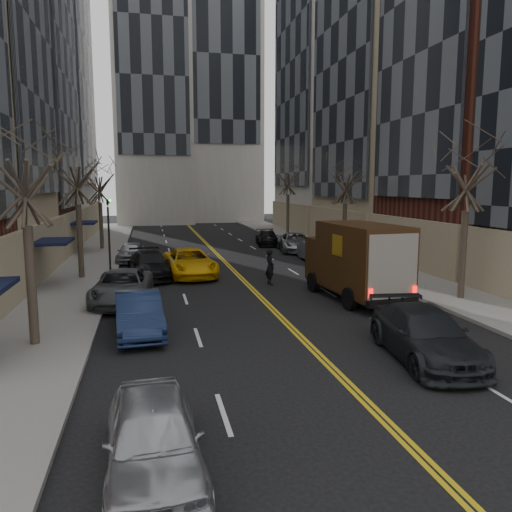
% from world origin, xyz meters
% --- Properties ---
extents(ground, '(160.00, 160.00, 0.00)m').
position_xyz_m(ground, '(0.00, 0.00, 0.00)').
color(ground, black).
rests_on(ground, ground).
extents(sidewalk_left, '(4.00, 66.00, 0.15)m').
position_xyz_m(sidewalk_left, '(-9.00, 27.00, 0.07)').
color(sidewalk_left, slate).
rests_on(sidewalk_left, ground).
extents(sidewalk_right, '(4.00, 66.00, 0.15)m').
position_xyz_m(sidewalk_right, '(9.00, 27.00, 0.07)').
color(sidewalk_right, slate).
rests_on(sidewalk_right, ground).
extents(streetwall_right, '(12.26, 49.00, 34.00)m').
position_xyz_m(streetwall_right, '(16.38, 32.20, 15.09)').
color(streetwall_right, '#4C301E').
rests_on(streetwall_right, ground).
extents(tree_lf_near, '(3.20, 3.20, 8.41)m').
position_xyz_m(tree_lf_near, '(-8.80, 8.00, 6.24)').
color(tree_lf_near, '#382D23').
rests_on(tree_lf_near, sidewalk_left).
extents(tree_lf_mid, '(3.20, 3.20, 8.91)m').
position_xyz_m(tree_lf_mid, '(-8.80, 20.00, 6.60)').
color(tree_lf_mid, '#382D23').
rests_on(tree_lf_mid, sidewalk_left).
extents(tree_lf_far, '(3.20, 3.20, 8.12)m').
position_xyz_m(tree_lf_far, '(-8.80, 33.00, 6.02)').
color(tree_lf_far, '#382D23').
rests_on(tree_lf_far, sidewalk_left).
extents(tree_rt_near, '(3.20, 3.20, 8.71)m').
position_xyz_m(tree_rt_near, '(8.80, 11.00, 6.45)').
color(tree_rt_near, '#382D23').
rests_on(tree_rt_near, sidewalk_right).
extents(tree_rt_mid, '(3.20, 3.20, 8.32)m').
position_xyz_m(tree_rt_mid, '(8.80, 25.00, 6.17)').
color(tree_rt_mid, '#382D23').
rests_on(tree_rt_mid, sidewalk_right).
extents(tree_rt_far, '(3.20, 3.20, 9.11)m').
position_xyz_m(tree_rt_far, '(8.80, 40.00, 6.74)').
color(tree_rt_far, '#382D23').
rests_on(tree_rt_far, sidewalk_right).
extents(traffic_signal, '(0.29, 0.26, 4.70)m').
position_xyz_m(traffic_signal, '(-7.39, 22.00, 2.82)').
color(traffic_signal, black).
rests_on(traffic_signal, sidewalk_left).
extents(ups_truck, '(3.05, 6.63, 3.53)m').
position_xyz_m(ups_truck, '(4.20, 12.27, 1.78)').
color(ups_truck, black).
rests_on(ups_truck, ground).
extents(observer_sedan, '(2.74, 5.48, 1.53)m').
position_xyz_m(observer_sedan, '(3.02, 4.36, 0.76)').
color(observer_sedan, black).
rests_on(observer_sedan, ground).
extents(taxi, '(3.10, 5.89, 1.58)m').
position_xyz_m(taxi, '(-2.80, 19.86, 0.79)').
color(taxi, '#EBAD09').
rests_on(taxi, ground).
extents(pedestrian, '(0.56, 0.76, 1.91)m').
position_xyz_m(pedestrian, '(1.17, 16.51, 0.95)').
color(pedestrian, black).
rests_on(pedestrian, ground).
extents(parked_lf_a, '(1.89, 4.34, 1.46)m').
position_xyz_m(parked_lf_a, '(-5.10, -0.16, 0.73)').
color(parked_lf_a, '#A1A4A9').
rests_on(parked_lf_a, ground).
extents(parked_lf_b, '(1.88, 4.58, 1.47)m').
position_xyz_m(parked_lf_b, '(-5.51, 8.81, 0.74)').
color(parked_lf_b, '#131F3E').
rests_on(parked_lf_b, ground).
extents(parked_lf_c, '(2.84, 5.48, 1.48)m').
position_xyz_m(parked_lf_c, '(-6.30, 13.78, 0.74)').
color(parked_lf_c, '#484B4F').
rests_on(parked_lf_c, ground).
extents(parked_lf_d, '(2.72, 5.45, 1.52)m').
position_xyz_m(parked_lf_d, '(-5.10, 19.72, 0.76)').
color(parked_lf_d, black).
rests_on(parked_lf_d, ground).
extents(parked_lf_e, '(2.14, 4.21, 1.37)m').
position_xyz_m(parked_lf_e, '(-6.30, 26.02, 0.69)').
color(parked_lf_e, '#A0A2A7').
rests_on(parked_lf_e, ground).
extents(parked_rt_a, '(1.59, 4.19, 1.37)m').
position_xyz_m(parked_rt_a, '(6.05, 23.59, 0.68)').
color(parked_rt_a, '#52545A').
rests_on(parked_rt_a, ground).
extents(parked_rt_b, '(3.16, 5.62, 1.48)m').
position_xyz_m(parked_rt_b, '(6.30, 28.90, 0.74)').
color(parked_rt_b, '#9EA0A5').
rests_on(parked_rt_b, ground).
extents(parked_rt_c, '(2.38, 4.68, 1.30)m').
position_xyz_m(parked_rt_c, '(5.10, 33.55, 0.65)').
color(parked_rt_c, black).
rests_on(parked_rt_c, ground).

